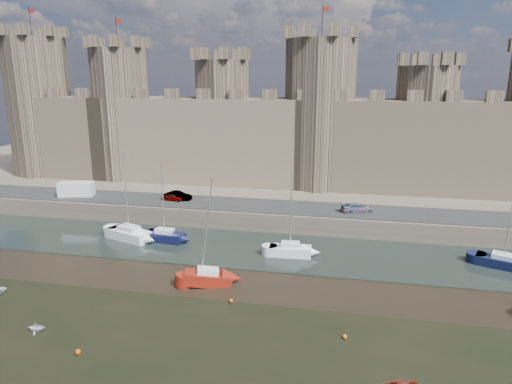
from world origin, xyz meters
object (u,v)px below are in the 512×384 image
sailboat_2 (290,250)px  car_1 (178,196)px  sailboat_4 (208,277)px  car_0 (172,197)px  sailboat_1 (165,236)px  sailboat_3 (504,261)px  van (76,189)px  car_2 (357,208)px  sailboat_0 (129,233)px

sailboat_2 → car_1: bearing=143.5°
sailboat_4 → car_1: bearing=100.6°
car_0 → sailboat_4: 23.33m
sailboat_1 → sailboat_4: bearing=-43.0°
sailboat_3 → sailboat_4: bearing=-138.0°
sailboat_4 → van: bearing=126.2°
sailboat_1 → sailboat_3: (38.83, -0.19, -0.05)m
car_2 → sailboat_0: 29.74m
sailboat_0 → sailboat_2: sailboat_0 is taller
sailboat_2 → sailboat_4: size_ratio=0.93×
car_0 → sailboat_4: bearing=-140.8°
car_0 → van: (-14.99, -0.52, 0.55)m
car_1 → van: 15.69m
car_1 → van: van is taller
sailboat_0 → sailboat_3: sailboat_0 is taller
car_1 → sailboat_4: 23.47m
sailboat_3 → sailboat_2: bearing=-153.5°
car_2 → sailboat_2: size_ratio=0.42×
sailboat_0 → sailboat_4: sailboat_0 is taller
car_0 → sailboat_2: size_ratio=0.31×
car_1 → car_2: size_ratio=0.92×
car_0 → sailboat_1: (2.73, -9.65, -2.25)m
sailboat_4 → car_0: bearing=102.6°
car_2 → van: van is taller
car_1 → sailboat_0: size_ratio=0.36×
sailboat_4 → car_2: bearing=36.2°
sailboat_0 → sailboat_2: 20.61m
car_1 → sailboat_4: bearing=-150.2°
car_2 → sailboat_1: sailboat_1 is taller
sailboat_2 → sailboat_4: 11.33m
car_0 → car_2: bearing=-81.7°
car_2 → van: size_ratio=0.86×
sailboat_0 → sailboat_4: (13.56, -10.16, -0.06)m
car_1 → car_0: bearing=129.8°
van → sailboat_1: (17.73, -9.13, -2.80)m
sailboat_3 → van: bearing=-166.3°
van → sailboat_2: bearing=-30.5°
sailboat_3 → car_1: bearing=-171.1°
sailboat_0 → car_0: bearing=99.0°
car_0 → sailboat_4: size_ratio=0.29×
car_0 → car_2: (26.13, -0.35, 0.08)m
sailboat_0 → sailboat_4: bearing=-16.8°
car_2 → sailboat_1: 25.29m
sailboat_1 → car_0: bearing=112.4°
car_2 → sailboat_4: bearing=126.1°
sailboat_0 → sailboat_1: (4.66, 0.28, -0.06)m
car_0 → sailboat_1: 10.28m
sailboat_2 → sailboat_1: bearing=171.0°
car_2 → sailboat_4: (-14.49, -19.75, -2.34)m
sailboat_3 → sailboat_4: size_ratio=0.87×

